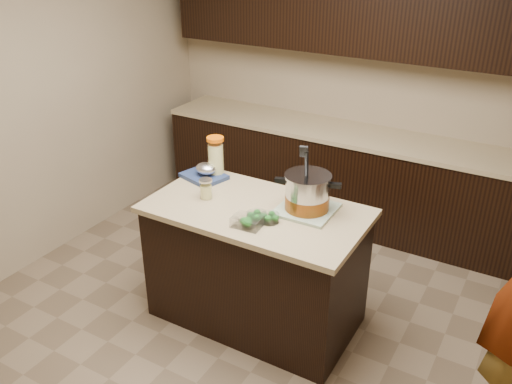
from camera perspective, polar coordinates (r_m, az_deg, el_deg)
ground_plane at (r=4.09m, az=0.00°, el=-12.91°), size 4.00×4.00×0.00m
room_shell at (r=3.28m, az=0.00°, el=10.94°), size 4.04×4.04×2.72m
back_cabinets at (r=5.02m, az=10.07°, el=6.86°), size 3.60×0.63×2.33m
island at (r=3.82m, az=0.00°, el=-7.65°), size 1.46×0.81×0.90m
dish_towel at (r=3.56m, az=5.34°, el=-1.84°), size 0.36×0.36×0.02m
stock_pot at (r=3.51m, az=5.42°, el=-0.24°), size 0.42×0.38×0.43m
lemonade_pitcher at (r=3.99m, az=-4.25°, el=3.52°), size 0.15×0.15×0.30m
mason_jar at (r=3.70m, az=-5.29°, el=0.29°), size 0.12×0.12×0.15m
broccoli_tub_left at (r=3.41m, az=0.10°, el=-2.70°), size 0.15×0.15×0.06m
broccoli_tub_right at (r=3.41m, az=1.48°, el=-2.77°), size 0.13×0.13×0.06m
broccoli_tub_rect at (r=3.36m, az=-0.93°, el=-3.17°), size 0.19×0.15×0.07m
blue_tray at (r=4.00m, az=-5.41°, el=1.97°), size 0.36×0.32×0.12m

